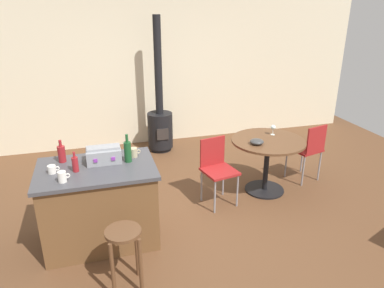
{
  "coord_description": "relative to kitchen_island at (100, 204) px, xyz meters",
  "views": [
    {
      "loc": [
        -1.08,
        -3.7,
        2.5
      ],
      "look_at": [
        0.03,
        0.21,
        0.89
      ],
      "focal_mm": 33.67,
      "sensor_mm": 36.0,
      "label": 1
    }
  ],
  "objects": [
    {
      "name": "bottle_0",
      "position": [
        0.34,
        0.05,
        0.56
      ],
      "size": [
        0.08,
        0.08,
        0.31
      ],
      "color": "#194C23",
      "rests_on": "kitchen_island"
    },
    {
      "name": "back_wall",
      "position": [
        1.12,
        2.93,
        0.9
      ],
      "size": [
        8.0,
        0.1,
        2.7
      ],
      "primitive_type": "cube",
      "color": "beige",
      "rests_on": "ground_plane"
    },
    {
      "name": "dining_table",
      "position": [
        2.27,
        0.52,
        0.14
      ],
      "size": [
        0.99,
        0.99,
        0.77
      ],
      "color": "black",
      "rests_on": "ground_plane"
    },
    {
      "name": "kitchen_island",
      "position": [
        0.0,
        0.0,
        0.0
      ],
      "size": [
        1.23,
        0.83,
        0.89
      ],
      "color": "brown",
      "rests_on": "ground_plane"
    },
    {
      "name": "toolbox",
      "position": [
        0.09,
        0.12,
        0.53
      ],
      "size": [
        0.36,
        0.25,
        0.18
      ],
      "color": "gray",
      "rests_on": "kitchen_island"
    },
    {
      "name": "wooden_stool",
      "position": [
        0.18,
        -0.82,
        0.01
      ],
      "size": [
        0.33,
        0.33,
        0.62
      ],
      "color": "brown",
      "rests_on": "ground_plane"
    },
    {
      "name": "folding_chair_far",
      "position": [
        2.99,
        0.64,
        0.08
      ],
      "size": [
        0.49,
        0.49,
        0.88
      ],
      "color": "maroon",
      "rests_on": "ground_plane"
    },
    {
      "name": "wood_stove",
      "position": [
        1.14,
        2.41,
        0.1
      ],
      "size": [
        0.44,
        0.45,
        2.32
      ],
      "color": "black",
      "rests_on": "ground_plane"
    },
    {
      "name": "bottle_2",
      "position": [
        -0.34,
        0.24,
        0.54
      ],
      "size": [
        0.08,
        0.08,
        0.25
      ],
      "color": "maroon",
      "rests_on": "kitchen_island"
    },
    {
      "name": "serving_bowl",
      "position": [
        2.05,
        0.42,
        0.35
      ],
      "size": [
        0.18,
        0.18,
        0.07
      ],
      "primitive_type": "ellipsoid",
      "color": "#383838",
      "rests_on": "dining_table"
    },
    {
      "name": "folding_chair_near",
      "position": [
        1.5,
        0.43,
        0.07
      ],
      "size": [
        0.47,
        0.47,
        0.87
      ],
      "color": "maroon",
      "rests_on": "ground_plane"
    },
    {
      "name": "wine_glass",
      "position": [
        2.42,
        0.69,
        0.43
      ],
      "size": [
        0.07,
        0.07,
        0.14
      ],
      "color": "silver",
      "rests_on": "dining_table"
    },
    {
      "name": "cup_1",
      "position": [
        0.42,
        0.16,
        0.49
      ],
      "size": [
        0.12,
        0.09,
        0.1
      ],
      "color": "tan",
      "rests_on": "kitchen_island"
    },
    {
      "name": "cup_2",
      "position": [
        -0.31,
        -0.25,
        0.5
      ],
      "size": [
        0.12,
        0.08,
        0.11
      ],
      "color": "white",
      "rests_on": "kitchen_island"
    },
    {
      "name": "ground_plane",
      "position": [
        1.12,
        0.15,
        -0.45
      ],
      "size": [
        8.8,
        8.8,
        0.0
      ],
      "primitive_type": "plane",
      "color": "brown"
    },
    {
      "name": "cup_0",
      "position": [
        -0.42,
        -0.03,
        0.48
      ],
      "size": [
        0.12,
        0.08,
        0.08
      ],
      "color": "white",
      "rests_on": "kitchen_island"
    },
    {
      "name": "bottle_1",
      "position": [
        -0.2,
        -0.05,
        0.53
      ],
      "size": [
        0.06,
        0.06,
        0.21
      ],
      "color": "maroon",
      "rests_on": "kitchen_island"
    }
  ]
}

